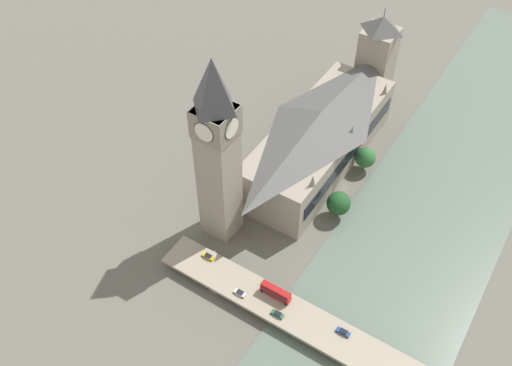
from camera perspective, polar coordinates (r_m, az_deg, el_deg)
The scene contains 13 objects.
ground_plane at distance 241.46m, azimuth 8.91°, elevation -0.51°, with size 600.00×600.00×0.00m, color #605E56.
river_water at distance 235.64m, azimuth 16.60°, elevation -3.86°, with size 58.65×360.00×0.30m, color slate.
parliament_hall at distance 241.78m, azimuth 6.39°, elevation 4.60°, with size 29.85×85.81×28.42m.
clock_tower at distance 194.61m, azimuth -3.89°, elevation 3.37°, with size 13.23×13.23×78.64m.
victoria_tower at distance 277.44m, azimuth 11.94°, elevation 12.05°, with size 14.99×14.99×47.64m.
road_bridge at distance 195.19m, azimuth 9.73°, elevation -15.99°, with size 149.29×13.51×4.19m.
double_decker_bus_lead at distance 199.41m, azimuth 1.98°, elevation -10.82°, with size 11.32×2.62×4.62m.
car_northbound_lead at distance 195.78m, azimuth 8.72°, elevation -14.51°, with size 4.77×1.88×1.34m.
car_northbound_mid at distance 201.41m, azimuth -1.62°, elevation -10.92°, with size 4.47×1.89×1.34m.
car_northbound_tail at distance 197.11m, azimuth 2.16°, elevation -12.95°, with size 4.46×1.84×1.32m.
car_southbound_mid at distance 210.82m, azimuth -4.82°, elevation -7.31°, with size 4.73×1.78×1.44m.
tree_embankment_near at distance 245.91m, azimuth 10.88°, elevation 2.54°, with size 8.91×8.91×11.47m.
tree_embankment_mid at distance 225.31m, azimuth 8.26°, elevation -2.03°, with size 9.53×9.53×12.16m.
Camera 1 is at (-56.24, 157.09, 174.54)m, focal length 40.00 mm.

